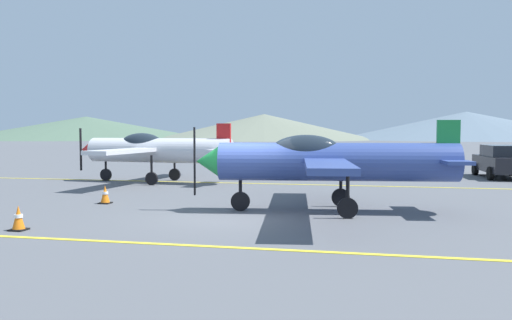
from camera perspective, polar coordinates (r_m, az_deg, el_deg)
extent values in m
plane|color=#54565B|center=(14.46, -2.29, -6.12)|extent=(400.00, 400.00, 0.00)
cube|color=yellow|center=(10.92, -7.28, -9.20)|extent=(80.00, 0.16, 0.01)
cube|color=yellow|center=(22.87, 3.13, -2.64)|extent=(80.00, 0.16, 0.01)
cylinder|color=#33478C|center=(15.19, 8.83, -0.21)|extent=(6.88, 2.00, 1.10)
cone|color=#1E8C3F|center=(15.37, -5.24, -0.14)|extent=(0.82, 1.02, 0.93)
cube|color=black|center=(15.44, -6.70, -0.13)|extent=(0.06, 0.12, 2.00)
ellipsoid|color=#1E2833|center=(15.13, 5.44, 1.05)|extent=(2.10, 1.16, 0.90)
cube|color=#33478C|center=(15.16, 7.32, -0.01)|extent=(2.26, 8.86, 0.16)
cube|color=#33478C|center=(15.73, 20.15, -0.07)|extent=(1.04, 2.67, 0.10)
cube|color=#1E8C3F|center=(15.71, 20.19, 1.93)|extent=(0.64, 0.20, 1.20)
cylinder|color=black|center=(15.29, -1.71, -2.65)|extent=(0.10, 0.10, 1.00)
cylinder|color=black|center=(15.35, -1.71, -4.52)|extent=(0.57, 0.19, 0.56)
cylinder|color=black|center=(16.35, 9.21, -2.31)|extent=(0.10, 0.10, 1.00)
cylinder|color=black|center=(16.41, 9.20, -4.05)|extent=(0.57, 0.19, 0.56)
cylinder|color=black|center=(14.18, 9.95, -3.17)|extent=(0.10, 0.10, 1.00)
cylinder|color=black|center=(14.24, 9.93, -5.18)|extent=(0.57, 0.19, 0.56)
cylinder|color=silver|center=(23.90, -10.47, 1.03)|extent=(6.86, 1.73, 1.10)
cone|color=red|center=(25.87, -17.81, 1.10)|extent=(0.78, 1.00, 0.93)
cube|color=black|center=(26.11, -18.53, 1.10)|extent=(0.05, 0.12, 2.00)
ellipsoid|color=#1E2833|center=(24.33, -12.35, 1.83)|extent=(2.07, 1.08, 0.90)
cube|color=silver|center=(24.09, -11.31, 1.16)|extent=(1.92, 8.85, 0.16)
cube|color=silver|center=(22.62, -3.52, 1.08)|extent=(0.94, 2.65, 0.10)
cube|color=red|center=(22.60, -3.53, 2.48)|extent=(0.64, 0.18, 1.20)
cylinder|color=black|center=(25.37, -16.04, -0.42)|extent=(0.10, 0.10, 1.00)
cylinder|color=black|center=(25.41, -16.02, -1.55)|extent=(0.57, 0.17, 0.56)
cylinder|color=black|center=(24.82, -8.85, -0.41)|extent=(0.10, 0.10, 1.00)
cylinder|color=black|center=(24.86, -8.84, -1.56)|extent=(0.57, 0.17, 0.56)
cylinder|color=black|center=(22.88, -11.30, -0.74)|extent=(0.10, 0.10, 1.00)
cylinder|color=black|center=(22.92, -11.28, -2.00)|extent=(0.57, 0.17, 0.56)
cube|color=black|center=(28.56, 25.18, -0.38)|extent=(2.03, 4.39, 0.75)
cube|color=black|center=(28.39, 25.29, 0.91)|extent=(1.71, 2.49, 0.55)
cylinder|color=black|center=(30.20, 26.06, -0.93)|extent=(0.25, 0.65, 0.64)
cylinder|color=black|center=(29.72, 22.74, -0.91)|extent=(0.25, 0.65, 0.64)
cylinder|color=black|center=(26.98, 24.15, -1.35)|extent=(0.25, 0.65, 0.64)
cube|color=black|center=(13.63, -24.40, -6.91)|extent=(0.36, 0.36, 0.04)
cone|color=orange|center=(13.58, -24.43, -5.68)|extent=(0.29, 0.29, 0.55)
cylinder|color=white|center=(13.58, -24.44, -5.57)|extent=(0.20, 0.20, 0.08)
cube|color=black|center=(17.57, -16.08, -4.51)|extent=(0.36, 0.36, 0.04)
cone|color=orange|center=(17.53, -16.10, -3.55)|extent=(0.29, 0.29, 0.55)
cylinder|color=white|center=(17.53, -16.10, -3.46)|extent=(0.20, 0.20, 0.08)
cone|color=#4C6651|center=(150.60, -17.99, 3.37)|extent=(66.73, 66.73, 6.04)
cone|color=slate|center=(133.79, 0.89, 3.64)|extent=(56.56, 56.56, 6.42)
cone|color=slate|center=(145.91, 21.87, 3.51)|extent=(65.87, 65.87, 7.11)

